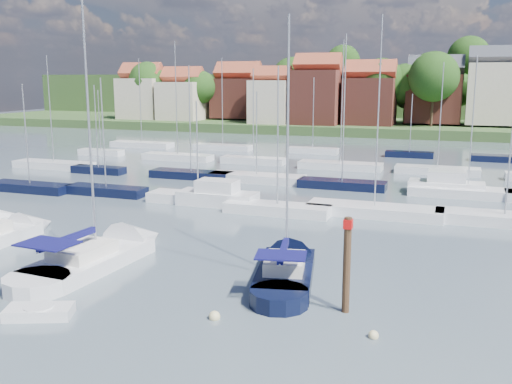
% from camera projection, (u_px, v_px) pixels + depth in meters
% --- Properties ---
extents(ground, '(260.00, 260.00, 0.00)m').
position_uv_depth(ground, '(327.00, 173.00, 66.80)').
color(ground, '#404D58').
rests_on(ground, ground).
extents(sailboat_left, '(3.01, 10.53, 14.28)m').
position_uv_depth(sailboat_left, '(5.00, 235.00, 39.23)').
color(sailboat_left, silver).
rests_on(sailboat_left, ground).
extents(sailboat_centre, '(4.37, 13.43, 17.88)m').
position_uv_depth(sailboat_centre, '(110.00, 253.00, 35.12)').
color(sailboat_centre, silver).
rests_on(sailboat_centre, ground).
extents(sailboat_navy, '(5.11, 11.45, 15.38)m').
position_uv_depth(sailboat_navy, '(287.00, 267.00, 32.45)').
color(sailboat_navy, black).
rests_on(sailboat_navy, ground).
extents(tender, '(3.34, 2.45, 0.65)m').
position_uv_depth(tender, '(39.00, 312.00, 26.51)').
color(tender, silver).
rests_on(tender, ground).
extents(timber_piling, '(0.40, 0.40, 6.89)m').
position_uv_depth(timber_piling, '(346.00, 284.00, 26.88)').
color(timber_piling, '#4C331E').
rests_on(timber_piling, ground).
extents(buoy_b, '(0.43, 0.43, 0.43)m').
position_uv_depth(buoy_b, '(20.00, 300.00, 28.63)').
color(buoy_b, beige).
rests_on(buoy_b, ground).
extents(buoy_c, '(0.45, 0.45, 0.45)m').
position_uv_depth(buoy_c, '(27.00, 278.00, 31.75)').
color(buoy_c, '#D85914').
rests_on(buoy_c, ground).
extents(buoy_d, '(0.55, 0.55, 0.55)m').
position_uv_depth(buoy_d, '(214.00, 319.00, 26.38)').
color(buoy_d, beige).
rests_on(buoy_d, ground).
extents(buoy_e, '(0.51, 0.51, 0.51)m').
position_uv_depth(buoy_e, '(296.00, 262.00, 34.54)').
color(buoy_e, '#D85914').
rests_on(buoy_e, ground).
extents(buoy_f, '(0.46, 0.46, 0.46)m').
position_uv_depth(buoy_f, '(373.00, 338.00, 24.46)').
color(buoy_f, beige).
rests_on(buoy_f, ground).
extents(marina_field, '(79.62, 41.41, 15.93)m').
position_uv_depth(marina_field, '(335.00, 177.00, 61.61)').
color(marina_field, silver).
rests_on(marina_field, ground).
extents(far_shore_town, '(212.46, 90.00, 22.27)m').
position_uv_depth(far_shore_town, '(413.00, 103.00, 150.76)').
color(far_shore_town, '#385028').
rests_on(far_shore_town, ground).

